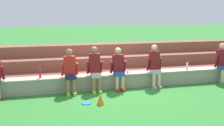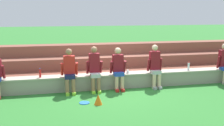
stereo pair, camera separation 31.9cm
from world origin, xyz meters
name	(u,v)px [view 1 (the left image)]	position (x,y,z in m)	size (l,w,h in m)	color
ground_plane	(117,89)	(0.00, 0.00, 0.00)	(80.00, 80.00, 0.00)	#2D752D
stone_seating_wall	(115,80)	(0.00, 0.22, 0.25)	(9.05, 0.48, 0.47)	gray
brick_bleachers	(104,64)	(0.00, 1.86, 0.47)	(12.06, 1.99, 1.20)	brown
person_left_of_center	(70,70)	(-1.47, -0.03, 0.70)	(0.52, 0.54, 1.34)	#996B4C
person_center	(95,68)	(-0.71, 0.00, 0.72)	(0.50, 0.57, 1.38)	#996B4C
person_right_of_center	(119,68)	(0.04, -0.03, 0.70)	(0.51, 0.49, 1.33)	#DBAD89
person_far_right	(155,65)	(1.27, -0.02, 0.72)	(0.49, 0.50, 1.39)	beige
person_rightmost_edge	(222,62)	(3.80, -0.01, 0.72)	(0.51, 0.50, 1.36)	beige
water_bottle_center_gap	(40,74)	(-2.34, 0.18, 0.61)	(0.06, 0.06, 0.28)	red
water_bottle_near_left	(187,66)	(2.58, 0.24, 0.60)	(0.07, 0.07, 0.26)	silver
plastic_cup_right_end	(128,71)	(0.40, 0.16, 0.52)	(0.08, 0.08, 0.10)	white
frisbee	(86,103)	(-1.16, -1.10, 0.01)	(0.28, 0.28, 0.02)	blue
sports_cone	(100,100)	(-0.82, -1.29, 0.14)	(0.22, 0.22, 0.28)	orange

